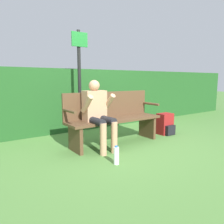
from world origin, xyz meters
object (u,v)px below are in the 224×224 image
parked_car (101,88)px  signpost (80,77)px  backpack (165,124)px  person_seated (98,111)px  park_bench (113,117)px  water_bottle (116,155)px

parked_car → signpost: bearing=136.5°
backpack → person_seated: bearing=-179.3°
person_seated → signpost: size_ratio=0.55×
park_bench → parked_car: parked_car is taller
park_bench → backpack: park_bench is taller
person_seated → parked_car: (6.37, 9.92, -0.06)m
person_seated → parked_car: size_ratio=0.26×
park_bench → signpost: (-0.29, 0.80, 0.77)m
parked_car → person_seated: bearing=138.5°
signpost → water_bottle: bearing=-100.2°
person_seated → backpack: 1.85m
signpost → park_bench: bearing=-70.4°
parked_car → water_bottle: bearing=139.8°
water_bottle → parked_car: size_ratio=0.06×
park_bench → water_bottle: park_bench is taller
signpost → parked_car: (6.23, 8.97, -0.65)m
backpack → parked_car: size_ratio=0.10×
person_seated → water_bottle: bearing=-102.2°
signpost → parked_car: bearing=55.2°
park_bench → water_bottle: bearing=-123.2°
water_bottle → parked_car: 12.54m
person_seated → water_bottle: (-0.17, -0.77, -0.55)m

